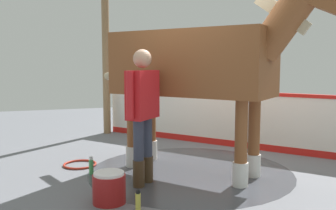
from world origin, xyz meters
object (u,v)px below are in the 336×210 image
object	(u,v)px
wash_bucket	(109,188)
bottle_spray	(91,166)
bottle_shampoo	(138,201)
hose_coil	(80,164)
horse	(198,66)
handler	(143,107)

from	to	relation	value
wash_bucket	bottle_spray	distance (m)	1.16
bottle_shampoo	hose_coil	xyz separation A→B (m)	(-1.97, -0.43, -0.08)
horse	hose_coil	size ratio (longest dim) A/B	5.73
horse	wash_bucket	bearing A→B (deg)	-100.98
bottle_shampoo	horse	bearing A→B (deg)	133.11
horse	bottle_spray	world-z (taller)	horse
bottle_shampoo	wash_bucket	bearing A→B (deg)	-139.61
bottle_spray	hose_coil	xyz separation A→B (m)	(-0.51, -0.11, -0.10)
horse	bottle_shampoo	size ratio (longest dim) A/B	13.18
wash_bucket	hose_coil	size ratio (longest dim) A/B	0.73
horse	bottle_spray	distance (m)	2.07
wash_bucket	hose_coil	bearing A→B (deg)	-173.94
bottle_shampoo	bottle_spray	size ratio (longest dim) A/B	0.87
hose_coil	bottle_spray	bearing A→B (deg)	12.50
wash_bucket	handler	bearing A→B (deg)	133.82
horse	wash_bucket	xyz separation A→B (m)	(0.76, -1.39, -1.35)
handler	bottle_spray	xyz separation A→B (m)	(-0.65, -0.59, -0.89)
handler	bottle_spray	distance (m)	1.25
wash_bucket	horse	bearing A→B (deg)	118.63
horse	hose_coil	bearing A→B (deg)	-159.54
handler	wash_bucket	distance (m)	1.11
bottle_shampoo	bottle_spray	distance (m)	1.49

